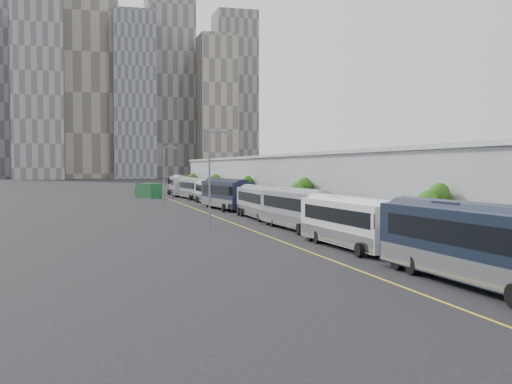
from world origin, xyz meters
name	(u,v)px	position (x,y,z in m)	size (l,w,h in m)	color
sidewalk	(337,222)	(9.00, 55.00, 0.06)	(10.00, 170.00, 0.12)	gray
lane_line	(237,225)	(-1.50, 55.00, 0.01)	(0.12, 160.00, 0.02)	gold
depot	(373,188)	(12.99, 55.00, 3.51)	(12.45, 160.40, 7.20)	gray
skyline	(109,76)	(-2.90, 324.16, 50.85)	(145.00, 64.00, 120.00)	slate
bus_1	(474,251)	(1.94, 20.82, 1.66)	(3.25, 13.53, 3.93)	black
bus_2	(349,227)	(1.84, 35.34, 1.50)	(2.90, 12.25, 3.56)	silver
bus_3	(296,212)	(2.53, 48.90, 1.56)	(3.09, 12.75, 3.70)	gray
bus_4	(259,205)	(2.65, 61.84, 1.50)	(2.79, 12.23, 3.56)	#91939A
bus_5	(226,197)	(2.24, 77.03, 1.72)	(4.12, 14.09, 4.06)	black
bus_6	(209,194)	(2.70, 91.02, 1.52)	(2.77, 12.38, 3.61)	silver
bus_7	(193,190)	(2.60, 105.54, 1.57)	(3.35, 12.86, 3.72)	gray
bus_8	(179,187)	(2.02, 119.09, 1.69)	(3.73, 13.88, 4.01)	#9E9FA8
tree_1	(432,203)	(5.84, 31.21, 3.33)	(1.93, 1.93, 4.32)	black
tree_2	(301,190)	(5.71, 56.72, 3.25)	(2.18, 2.18, 4.35)	black
tree_3	(246,185)	(5.92, 80.87, 3.14)	(1.76, 1.76, 4.05)	black
tree_4	(213,182)	(5.56, 102.05, 3.05)	(2.48, 2.48, 4.30)	black
tree_5	(191,180)	(5.68, 126.13, 2.97)	(2.25, 2.25, 4.10)	black
street_lamp_near	(211,172)	(-4.62, 51.91, 5.18)	(2.04, 0.22, 8.99)	#59595E
street_lamp_far	(165,171)	(-4.07, 90.62, 5.04)	(2.04, 0.22, 8.71)	#59595E
shipping_container	(149,191)	(-4.45, 112.35, 1.32)	(2.43, 5.68, 2.65)	#144122
suv	(142,189)	(-3.70, 134.76, 0.86)	(2.86, 6.21, 1.73)	black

